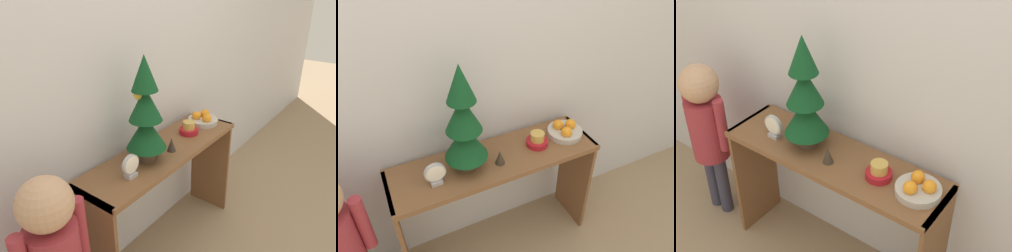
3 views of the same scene
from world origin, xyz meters
TOP-DOWN VIEW (x-y plane):
  - back_wall at (0.00, 0.38)m, footprint 7.00×0.05m
  - console_table at (0.00, 0.17)m, footprint 1.14×0.33m
  - mini_tree at (-0.16, 0.17)m, footprint 0.22×0.22m
  - fruit_bowl at (0.45, 0.18)m, footprint 0.20×0.20m
  - singing_bowl at (0.26, 0.16)m, footprint 0.12×0.12m
  - desk_clock at (-0.33, 0.12)m, footprint 0.10×0.04m
  - figurine at (0.01, 0.12)m, footprint 0.05×0.05m
  - child_figure at (-0.82, 0.08)m, footprint 0.32×0.21m

SIDE VIEW (x-z plane):
  - console_table at x=0.00m, z-range 0.19..0.92m
  - child_figure at x=-0.82m, z-range 0.14..1.13m
  - fruit_bowl at x=0.45m, z-range 0.71..0.79m
  - singing_bowl at x=0.26m, z-range 0.71..0.79m
  - figurine at x=0.01m, z-range 0.72..0.80m
  - desk_clock at x=-0.33m, z-range 0.72..0.85m
  - mini_tree at x=-0.16m, z-range 0.71..1.29m
  - back_wall at x=0.00m, z-range 0.00..2.50m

